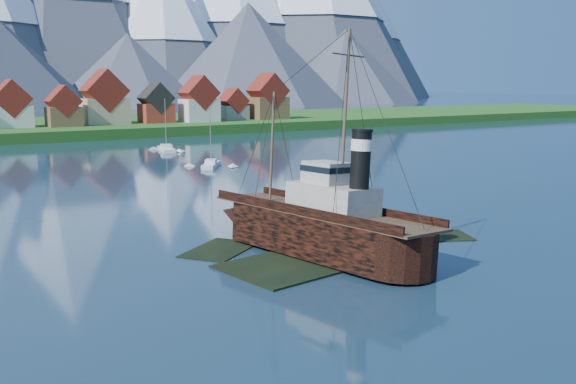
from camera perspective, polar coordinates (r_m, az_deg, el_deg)
ground at (r=62.74m, az=3.81°, el=-5.20°), size 1400.00×1400.00×0.00m
shoal at (r=65.52m, az=3.93°, el=-4.86°), size 31.71×21.24×1.14m
shore_bank at (r=222.12m, az=-23.47°, el=4.78°), size 600.00×80.00×3.20m
seawall at (r=184.86m, az=-21.48°, el=4.07°), size 600.00×2.50×2.00m
tugboat_wreck at (r=61.59m, az=2.08°, el=-2.81°), size 6.44×27.75×21.99m
sailboat_d at (r=124.63m, az=-6.86°, el=2.37°), size 7.12×8.55×12.24m
sailboat_e at (r=155.36m, az=-10.76°, el=3.72°), size 5.30×11.46×12.90m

